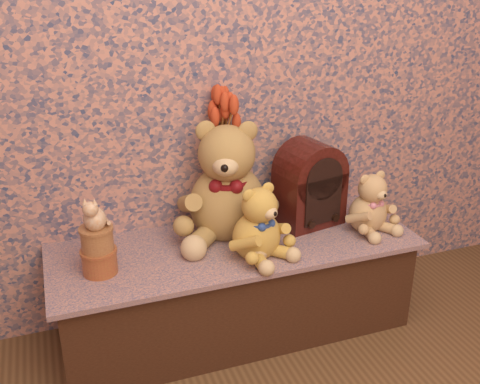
# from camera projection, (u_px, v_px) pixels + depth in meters

# --- Properties ---
(display_shelf) EXTENTS (1.43, 0.51, 0.40)m
(display_shelf) POSITION_uv_depth(u_px,v_px,m) (236.00, 287.00, 2.26)
(display_shelf) COLOR #374271
(display_shelf) RESTS_ON ground
(teddy_large) EXTENTS (0.55, 0.59, 0.51)m
(teddy_large) POSITION_uv_depth(u_px,v_px,m) (227.00, 174.00, 2.17)
(teddy_large) COLOR #A2723F
(teddy_large) RESTS_ON display_shelf
(teddy_medium) EXTENTS (0.33, 0.36, 0.30)m
(teddy_medium) POSITION_uv_depth(u_px,v_px,m) (257.00, 218.00, 2.04)
(teddy_medium) COLOR gold
(teddy_medium) RESTS_ON display_shelf
(teddy_small) EXTENTS (0.26, 0.29, 0.27)m
(teddy_small) POSITION_uv_depth(u_px,v_px,m) (369.00, 199.00, 2.25)
(teddy_small) COLOR tan
(teddy_small) RESTS_ON display_shelf
(cathedral_radio) EXTENTS (0.29, 0.23, 0.36)m
(cathedral_radio) POSITION_uv_depth(u_px,v_px,m) (309.00, 183.00, 2.29)
(cathedral_radio) COLOR black
(cathedral_radio) RESTS_ON display_shelf
(ceramic_vase) EXTENTS (0.18, 0.18, 0.22)m
(ceramic_vase) POSITION_uv_depth(u_px,v_px,m) (223.00, 199.00, 2.29)
(ceramic_vase) COLOR tan
(ceramic_vase) RESTS_ON display_shelf
(dried_stalks) EXTENTS (0.20, 0.20, 0.38)m
(dried_stalks) POSITION_uv_depth(u_px,v_px,m) (222.00, 128.00, 2.17)
(dried_stalks) COLOR #CA4020
(dried_stalks) RESTS_ON ceramic_vase
(biscuit_tin_lower) EXTENTS (0.16, 0.16, 0.09)m
(biscuit_tin_lower) POSITION_uv_depth(u_px,v_px,m) (100.00, 261.00, 1.96)
(biscuit_tin_lower) COLOR #AE7533
(biscuit_tin_lower) RESTS_ON display_shelf
(biscuit_tin_upper) EXTENTS (0.12, 0.12, 0.09)m
(biscuit_tin_upper) POSITION_uv_depth(u_px,v_px,m) (97.00, 239.00, 1.93)
(biscuit_tin_upper) COLOR tan
(biscuit_tin_upper) RESTS_ON biscuit_tin_lower
(cat_figurine) EXTENTS (0.12, 0.13, 0.13)m
(cat_figurine) POSITION_uv_depth(u_px,v_px,m) (94.00, 212.00, 1.89)
(cat_figurine) COLOR silver
(cat_figurine) RESTS_ON biscuit_tin_upper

